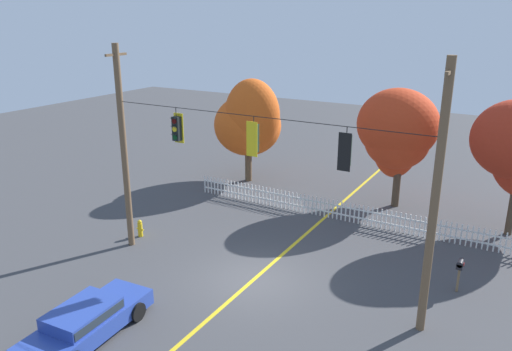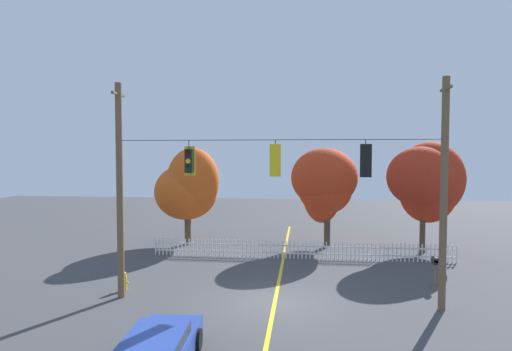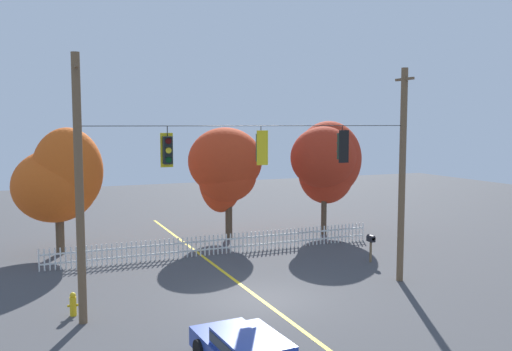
{
  "view_description": "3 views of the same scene",
  "coord_description": "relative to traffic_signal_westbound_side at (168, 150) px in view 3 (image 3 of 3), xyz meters",
  "views": [
    {
      "loc": [
        8.59,
        -14.71,
        9.73
      ],
      "look_at": [
        -0.1,
        0.36,
        4.12
      ],
      "focal_mm": 34.94,
      "sensor_mm": 36.0,
      "label": 1
    },
    {
      "loc": [
        1.1,
        -16.25,
        5.8
      ],
      "look_at": [
        -0.78,
        0.43,
        5.0
      ],
      "focal_mm": 29.58,
      "sensor_mm": 36.0,
      "label": 2
    },
    {
      "loc": [
        -7.82,
        -18.2,
        6.48
      ],
      "look_at": [
        -0.06,
        0.27,
        4.58
      ],
      "focal_mm": 38.59,
      "sensor_mm": 36.0,
      "label": 3
    }
  ],
  "objects": [
    {
      "name": "traffic_signal_westbound_side",
      "position": [
        0.0,
        0.0,
        0.0
      ],
      "size": [
        0.43,
        0.38,
        1.4
      ],
      "color": "black"
    },
    {
      "name": "autumn_maple_near_fence",
      "position": [
        -2.89,
        10.31,
        -1.88
      ],
      "size": [
        4.33,
        3.87,
        6.29
      ],
      "color": "brown",
      "rests_on": "ground"
    },
    {
      "name": "autumn_oak_far_east",
      "position": [
        11.8,
        9.76,
        -1.36
      ],
      "size": [
        4.67,
        4.03,
        6.63
      ],
      "color": "#473828",
      "rests_on": "ground"
    },
    {
      "name": "white_picket_fence",
      "position": [
        4.34,
        7.25,
        -5.09
      ],
      "size": [
        16.83,
        0.06,
        0.99
      ],
      "color": "white",
      "rests_on": "ground"
    },
    {
      "name": "traffic_signal_northbound_secondary",
      "position": [
        6.82,
        -0.02,
        0.02
      ],
      "size": [
        0.43,
        0.38,
        1.42
      ],
      "color": "black"
    },
    {
      "name": "signal_support_span",
      "position": [
        3.4,
        -0.01,
        -1.16
      ],
      "size": [
        12.84,
        1.1,
        8.7
      ],
      "color": "brown",
      "rests_on": "ground"
    },
    {
      "name": "ground",
      "position": [
        3.4,
        -0.01,
        -5.59
      ],
      "size": [
        80.0,
        80.0,
        0.0
      ],
      "primitive_type": "plane",
      "color": "#424244"
    },
    {
      "name": "lane_centerline_stripe",
      "position": [
        3.4,
        -0.01,
        -5.58
      ],
      "size": [
        0.16,
        36.0,
        0.01
      ],
      "primitive_type": "cube",
      "color": "gold",
      "rests_on": "ground"
    },
    {
      "name": "traffic_signal_northbound_primary",
      "position": [
        3.42,
        -0.02,
        0.03
      ],
      "size": [
        0.43,
        0.38,
        1.41
      ],
      "color": "black"
    },
    {
      "name": "roadside_mailbox",
      "position": [
        10.34,
        3.02,
        -4.54
      ],
      "size": [
        0.25,
        0.44,
        1.29
      ],
      "color": "brown",
      "rests_on": "ground"
    },
    {
      "name": "fire_hydrant",
      "position": [
        -3.12,
        0.83,
        -5.19
      ],
      "size": [
        0.38,
        0.22,
        0.81
      ],
      "color": "gold",
      "rests_on": "ground"
    },
    {
      "name": "autumn_maple_mid",
      "position": [
        5.79,
        10.6,
        -1.57
      ],
      "size": [
        4.16,
        3.71,
        6.27
      ],
      "color": "#473828",
      "rests_on": "ground"
    }
  ]
}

